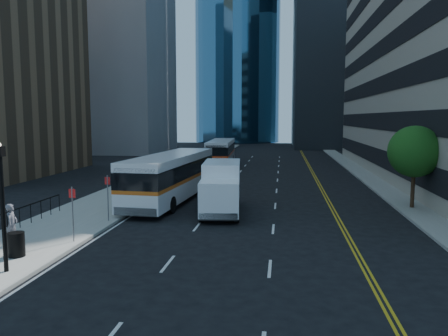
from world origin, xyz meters
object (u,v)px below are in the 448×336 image
at_px(street_tree, 415,152).
at_px(box_truck, 221,187).
at_px(trash_can, 16,244).
at_px(pedestrian, 12,225).
at_px(bus_rear, 221,152).
at_px(bus_front, 172,176).
at_px(lamp_post, 2,202).

bearing_deg(street_tree, box_truck, -167.68).
xyz_separation_m(trash_can, pedestrian, (-1.08, 1.38, 0.43)).
distance_m(bus_rear, trash_can, 36.42).
distance_m(box_truck, trash_can, 12.06).
distance_m(bus_rear, box_truck, 26.74).
relative_size(street_tree, bus_front, 0.40).
height_order(bus_rear, box_truck, bus_rear).
bearing_deg(trash_can, pedestrian, 128.09).
xyz_separation_m(lamp_post, trash_can, (-0.66, 1.66, -2.08)).
distance_m(lamp_post, bus_front, 14.94).
bearing_deg(trash_can, lamp_post, -68.29).
relative_size(lamp_post, bus_front, 0.36).
height_order(street_tree, bus_rear, street_tree).
bearing_deg(lamp_post, bus_front, 80.74).
height_order(bus_front, trash_can, bus_front).
bearing_deg(box_truck, street_tree, 7.17).
bearing_deg(lamp_post, trash_can, 111.71).
bearing_deg(bus_rear, lamp_post, -96.65).
xyz_separation_m(bus_front, bus_rear, (0.16, 23.20, -0.11)).
bearing_deg(street_tree, bus_rear, 122.84).
height_order(bus_rear, pedestrian, bus_rear).
distance_m(lamp_post, pedestrian, 3.87).
distance_m(bus_front, pedestrian, 12.41).
bearing_deg(bus_front, bus_rear, 93.89).
relative_size(street_tree, bus_rear, 0.43).
bearing_deg(pedestrian, lamp_post, -161.50).
bearing_deg(pedestrian, trash_can, -153.25).
distance_m(street_tree, lamp_post, 22.82).
bearing_deg(box_truck, lamp_post, -124.01).
xyz_separation_m(street_tree, box_truck, (-11.69, -2.55, -2.04)).
bearing_deg(bus_rear, box_truck, -84.73).
xyz_separation_m(lamp_post, pedestrian, (-1.74, 3.04, -1.65)).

